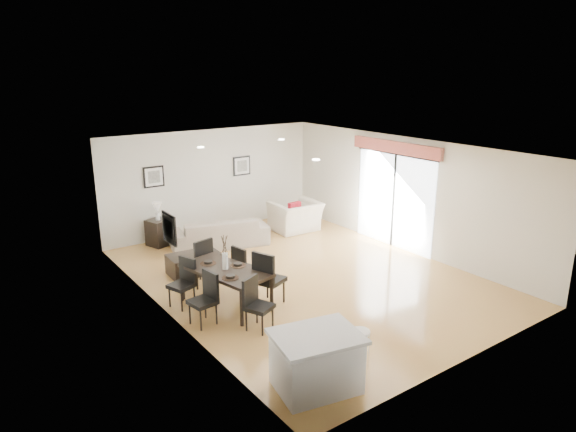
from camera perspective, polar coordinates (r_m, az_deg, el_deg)
ground at (r=10.90m, az=1.68°, el=-6.66°), size 8.00×8.00×0.00m
wall_back at (r=13.75m, az=-8.43°, el=3.92°), size 6.00×0.04×2.70m
wall_front at (r=7.83m, az=19.87°, el=-6.43°), size 6.00×0.04×2.70m
wall_left at (r=9.03m, az=-13.60°, el=-2.89°), size 0.04×8.00×2.70m
wall_right at (r=12.44m, az=12.82°, el=2.39°), size 0.04×8.00×2.70m
ceiling at (r=10.16m, az=1.81°, el=7.51°), size 6.00×8.00×0.02m
sofa at (r=12.68m, az=-7.64°, el=-1.81°), size 2.50×1.48×0.69m
armchair at (r=13.74m, az=0.83°, el=-0.03°), size 1.25×1.11×0.79m
courtyard_plant_a at (r=14.76m, az=19.62°, el=-0.11°), size 0.73×0.68×0.65m
courtyard_plant_b at (r=15.66m, az=16.10°, el=1.02°), size 0.37×0.37×0.61m
dining_table at (r=9.46m, az=-6.97°, el=-6.25°), size 1.23×1.86×0.71m
dining_chair_wnear at (r=8.91m, az=-9.08°, el=-8.68°), size 0.47×0.47×0.92m
dining_chair_wfar at (r=9.64m, az=-11.46°, el=-6.90°), size 0.51×0.51×0.90m
dining_chair_enear at (r=9.39m, az=-2.35°, el=-6.66°), size 0.61×0.61×1.05m
dining_chair_efar at (r=10.12m, az=-5.04°, el=-5.52°), size 0.47×0.47×0.89m
dining_chair_head at (r=8.65m, az=-3.65°, el=-9.37°), size 0.54×0.54×0.91m
dining_chair_foot at (r=10.38m, az=-9.69°, el=-4.82°), size 0.53×0.53×0.99m
vase at (r=9.33m, az=-7.04°, el=-4.23°), size 0.70×1.14×0.64m
coffee_table at (r=11.16m, az=-10.40°, el=-5.20°), size 1.09×0.69×0.43m
side_table at (r=13.01m, az=-14.15°, el=-1.79°), size 0.61×0.61×0.65m
table_lamp at (r=12.84m, az=-14.34°, el=0.78°), size 0.23×0.23×0.44m
cushion at (r=13.52m, az=0.73°, el=0.77°), size 0.38×0.14×0.37m
kitchen_island at (r=7.22m, az=3.17°, el=-15.80°), size 1.32×1.11×0.81m
bar_stool at (r=7.62m, az=8.03°, el=-13.08°), size 0.28×0.28×0.61m
framed_print_back_left at (r=13.03m, az=-14.69°, el=4.23°), size 0.52×0.04×0.52m
framed_print_back_right at (r=14.09m, az=-5.16°, el=5.57°), size 0.52×0.04×0.52m
framed_print_left_wall at (r=8.77m, az=-13.05°, el=-1.36°), size 0.04×0.52×0.52m
sliding_door at (r=12.53m, az=11.75°, el=4.04°), size 0.12×2.70×2.57m
courtyard at (r=15.48m, az=18.19°, el=3.04°), size 6.00×6.00×2.00m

